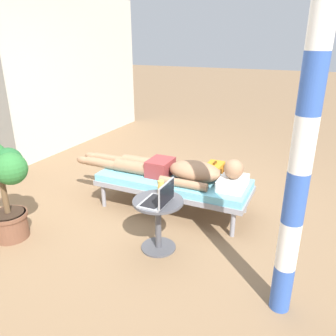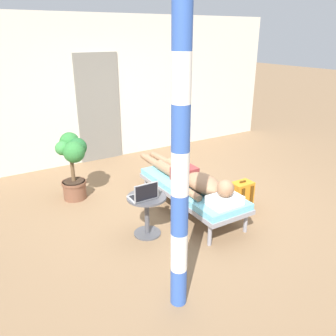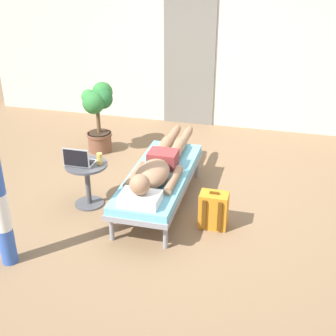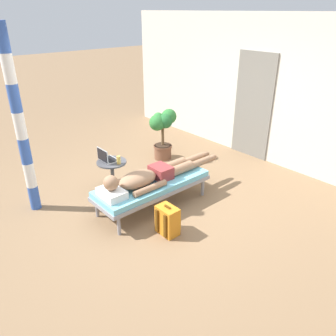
# 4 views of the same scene
# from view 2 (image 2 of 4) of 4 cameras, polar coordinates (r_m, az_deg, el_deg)

# --- Properties ---
(ground_plane) EXTENTS (40.00, 40.00, 0.00)m
(ground_plane) POSITION_cam_2_polar(r_m,az_deg,el_deg) (5.05, 3.34, -6.44)
(ground_plane) COLOR #846647
(house_wall_back) EXTENTS (7.60, 0.20, 2.70)m
(house_wall_back) POSITION_cam_2_polar(r_m,az_deg,el_deg) (6.92, -9.90, 12.76)
(house_wall_back) COLOR beige
(house_wall_back) RESTS_ON ground
(house_door_panel) EXTENTS (0.84, 0.03, 2.04)m
(house_door_panel) POSITION_cam_2_polar(r_m,az_deg,el_deg) (6.79, -11.37, 9.65)
(house_door_panel) COLOR slate
(house_door_panel) RESTS_ON ground
(lounge_chair) EXTENTS (0.67, 1.80, 0.42)m
(lounge_chair) POSITION_cam_2_polar(r_m,az_deg,el_deg) (4.78, 3.83, -3.52)
(lounge_chair) COLOR gray
(lounge_chair) RESTS_ON ground
(person_reclining) EXTENTS (0.53, 2.17, 0.32)m
(person_reclining) POSITION_cam_2_polar(r_m,az_deg,el_deg) (4.69, 4.05, -1.73)
(person_reclining) COLOR white
(person_reclining) RESTS_ON lounge_chair
(side_table) EXTENTS (0.48, 0.48, 0.52)m
(side_table) POSITION_cam_2_polar(r_m,az_deg,el_deg) (4.25, -3.53, -6.74)
(side_table) COLOR #4C4C51
(side_table) RESTS_ON ground
(laptop) EXTENTS (0.31, 0.24, 0.23)m
(laptop) POSITION_cam_2_polar(r_m,az_deg,el_deg) (4.08, -4.00, -4.44)
(laptop) COLOR #A5A8AD
(laptop) RESTS_ON side_table
(drink_glass) EXTENTS (0.06, 0.06, 0.13)m
(drink_glass) POSITION_cam_2_polar(r_m,az_deg,el_deg) (4.24, -2.08, -3.25)
(drink_glass) COLOR gold
(drink_glass) RESTS_ON side_table
(backpack) EXTENTS (0.30, 0.26, 0.42)m
(backpack) POSITION_cam_2_polar(r_m,az_deg,el_deg) (5.05, 12.05, -4.46)
(backpack) COLOR orange
(backpack) RESTS_ON ground
(potted_plant) EXTENTS (0.46, 0.58, 1.00)m
(potted_plant) POSITION_cam_2_polar(r_m,az_deg,el_deg) (5.25, -15.44, 1.15)
(potted_plant) COLOR brown
(potted_plant) RESTS_ON ground
(porch_post) EXTENTS (0.15, 0.15, 2.62)m
(porch_post) POSITION_cam_2_polar(r_m,az_deg,el_deg) (2.77, 2.01, -0.87)
(porch_post) COLOR #3359B2
(porch_post) RESTS_ON ground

